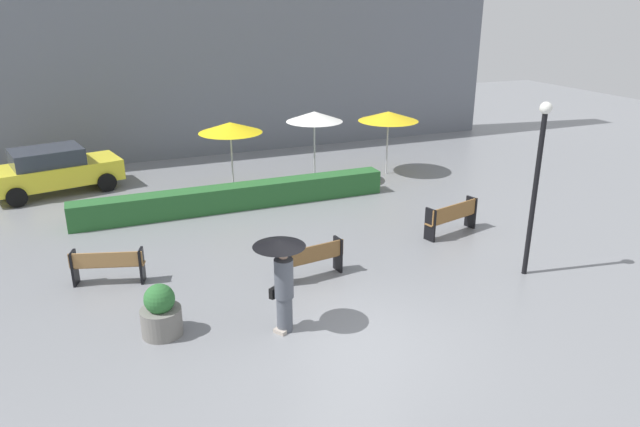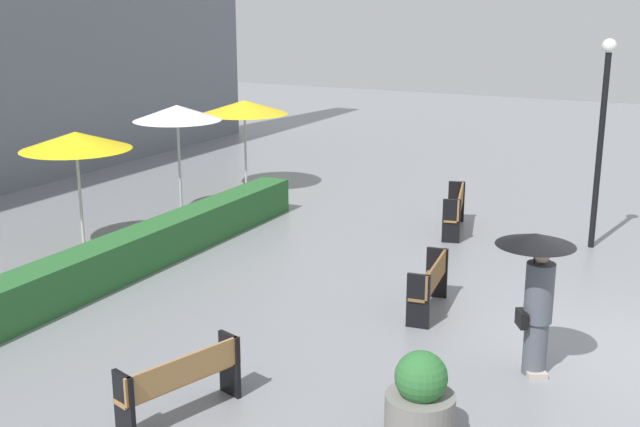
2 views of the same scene
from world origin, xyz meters
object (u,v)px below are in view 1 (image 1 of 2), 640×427
at_px(bench_mid_center, 314,258).
at_px(pedestrian_with_umbrella, 282,270).
at_px(bench_far_right, 452,216).
at_px(patio_umbrella_white, 314,117).
at_px(parked_car, 54,170).
at_px(bench_far_left, 108,264).
at_px(planter_pot, 161,313).
at_px(patio_umbrella_yellow, 230,128).
at_px(lamp_post, 537,173).
at_px(patio_umbrella_yellow_far, 388,116).

bearing_deg(bench_mid_center, pedestrian_with_umbrella, -126.48).
relative_size(bench_far_right, patio_umbrella_white, 0.70).
bearing_deg(patio_umbrella_white, parked_car, 164.47).
bearing_deg(bench_mid_center, parked_car, 121.40).
height_order(bench_far_left, pedestrian_with_umbrella, pedestrian_with_umbrella).
xyz_separation_m(bench_mid_center, bench_far_right, (4.64, 1.08, 0.04)).
distance_m(planter_pot, patio_umbrella_yellow, 9.45).
xyz_separation_m(bench_far_right, pedestrian_with_umbrella, (-6.10, -3.04, 0.77)).
height_order(bench_far_right, parked_car, parked_car).
bearing_deg(parked_car, bench_far_right, -38.90).
height_order(lamp_post, patio_umbrella_yellow, lamp_post).
height_order(pedestrian_with_umbrella, patio_umbrella_white, patio_umbrella_white).
xyz_separation_m(bench_mid_center, lamp_post, (4.84, -1.75, 2.03)).
bearing_deg(lamp_post, bench_mid_center, 160.10).
distance_m(pedestrian_with_umbrella, patio_umbrella_yellow_far, 11.79).
height_order(pedestrian_with_umbrella, parked_car, pedestrian_with_umbrella).
xyz_separation_m(bench_far_left, lamp_post, (9.42, -3.27, 2.05)).
relative_size(lamp_post, patio_umbrella_yellow, 1.73).
bearing_deg(patio_umbrella_yellow, bench_far_left, -127.64).
height_order(bench_far_left, parked_car, parked_car).
bearing_deg(bench_far_right, patio_umbrella_white, 106.51).
bearing_deg(lamp_post, bench_far_right, 94.04).
bearing_deg(patio_umbrella_yellow, planter_pot, -113.12).
xyz_separation_m(bench_far_right, patio_umbrella_yellow_far, (1.23, 6.16, 1.65)).
distance_m(bench_mid_center, lamp_post, 5.54).
height_order(lamp_post, patio_umbrella_yellow_far, lamp_post).
relative_size(bench_mid_center, parked_car, 0.34).
bearing_deg(pedestrian_with_umbrella, parked_car, 110.77).
bearing_deg(bench_far_left, patio_umbrella_yellow, 52.36).
xyz_separation_m(pedestrian_with_umbrella, parked_car, (-4.35, 11.47, -0.51)).
bearing_deg(patio_umbrella_yellow, pedestrian_with_umbrella, -98.29).
bearing_deg(lamp_post, patio_umbrella_yellow_far, 83.47).
distance_m(bench_far_right, pedestrian_with_umbrella, 6.85).
bearing_deg(parked_car, bench_far_left, -81.26).
bearing_deg(planter_pot, bench_mid_center, 18.01).
xyz_separation_m(bench_far_right, patio_umbrella_yellow, (-4.74, 6.24, 1.69)).
bearing_deg(patio_umbrella_yellow_far, bench_far_right, -101.28).
relative_size(lamp_post, parked_car, 0.93).
xyz_separation_m(bench_far_right, parked_car, (-10.45, 8.43, 0.27)).
xyz_separation_m(planter_pot, patio_umbrella_yellow_far, (9.62, 8.45, 1.73)).
height_order(pedestrian_with_umbrella, planter_pot, pedestrian_with_umbrella).
distance_m(planter_pot, parked_car, 10.92).
distance_m(bench_far_left, patio_umbrella_white, 9.49).
bearing_deg(bench_mid_center, patio_umbrella_white, 68.06).
bearing_deg(pedestrian_with_umbrella, lamp_post, 1.90).
relative_size(bench_far_left, patio_umbrella_yellow, 0.69).
height_order(planter_pot, parked_car, parked_car).
bearing_deg(bench_far_right, patio_umbrella_yellow_far, 78.72).
distance_m(patio_umbrella_yellow, parked_car, 6.27).
bearing_deg(bench_mid_center, bench_far_right, 13.03).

